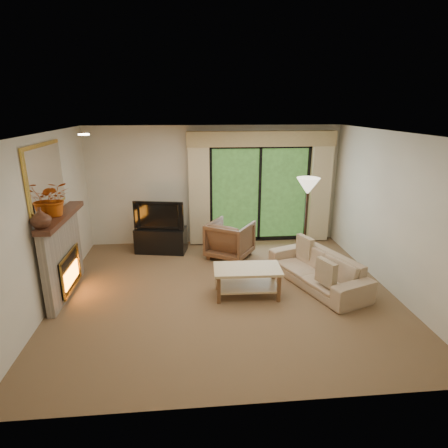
{
  "coord_description": "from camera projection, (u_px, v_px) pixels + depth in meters",
  "views": [
    {
      "loc": [
        -0.56,
        -5.63,
        2.98
      ],
      "look_at": [
        0.0,
        0.3,
        1.1
      ],
      "focal_mm": 30.0,
      "sensor_mm": 36.0,
      "label": 1
    }
  ],
  "objects": [
    {
      "name": "floor",
      "position": [
        226.0,
        292.0,
        6.29
      ],
      "size": [
        5.5,
        5.5,
        0.0
      ],
      "primitive_type": "plane",
      "color": "brown",
      "rests_on": "ground"
    },
    {
      "name": "ceiling",
      "position": [
        226.0,
        133.0,
        5.51
      ],
      "size": [
        5.5,
        5.5,
        0.0
      ],
      "primitive_type": "plane",
      "rotation": [
        3.14,
        0.0,
        0.0
      ],
      "color": "white",
      "rests_on": "ground"
    },
    {
      "name": "wall_back",
      "position": [
        215.0,
        186.0,
        8.27
      ],
      "size": [
        5.0,
        0.0,
        5.0
      ],
      "primitive_type": "plane",
      "rotation": [
        1.57,
        0.0,
        0.0
      ],
      "color": "beige",
      "rests_on": "ground"
    },
    {
      "name": "wall_front",
      "position": [
        252.0,
        293.0,
        3.52
      ],
      "size": [
        5.0,
        0.0,
        5.0
      ],
      "primitive_type": "plane",
      "rotation": [
        -1.57,
        0.0,
        0.0
      ],
      "color": "beige",
      "rests_on": "ground"
    },
    {
      "name": "wall_left",
      "position": [
        45.0,
        222.0,
        5.65
      ],
      "size": [
        0.0,
        5.0,
        5.0
      ],
      "primitive_type": "plane",
      "rotation": [
        1.57,
        0.0,
        1.57
      ],
      "color": "beige",
      "rests_on": "ground"
    },
    {
      "name": "wall_right",
      "position": [
        392.0,
        213.0,
        6.14
      ],
      "size": [
        0.0,
        5.0,
        5.0
      ],
      "primitive_type": "plane",
      "rotation": [
        1.57,
        0.0,
        -1.57
      ],
      "color": "beige",
      "rests_on": "ground"
    },
    {
      "name": "fireplace",
      "position": [
        63.0,
        255.0,
        6.04
      ],
      "size": [
        0.24,
        1.7,
        1.37
      ],
      "primitive_type": null,
      "color": "gray",
      "rests_on": "floor"
    },
    {
      "name": "mirror",
      "position": [
        46.0,
        177.0,
        5.65
      ],
      "size": [
        0.07,
        1.45,
        1.02
      ],
      "primitive_type": null,
      "color": "gold",
      "rests_on": "wall_left"
    },
    {
      "name": "sliding_door",
      "position": [
        259.0,
        194.0,
        8.37
      ],
      "size": [
        2.26,
        0.1,
        2.16
      ],
      "primitive_type": null,
      "color": "black",
      "rests_on": "floor"
    },
    {
      "name": "curtain_left",
      "position": [
        199.0,
        192.0,
        8.12
      ],
      "size": [
        0.45,
        0.18,
        2.35
      ],
      "primitive_type": "cube",
      "color": "#CCB88C",
      "rests_on": "floor"
    },
    {
      "name": "curtain_right",
      "position": [
        320.0,
        189.0,
        8.36
      ],
      "size": [
        0.45,
        0.18,
        2.35
      ],
      "primitive_type": "cube",
      "color": "#CCB88C",
      "rests_on": "floor"
    },
    {
      "name": "cornice",
      "position": [
        262.0,
        139.0,
        7.92
      ],
      "size": [
        3.2,
        0.24,
        0.32
      ],
      "primitive_type": "cube",
      "color": "tan",
      "rests_on": "wall_back"
    },
    {
      "name": "media_console",
      "position": [
        161.0,
        240.0,
        7.96
      ],
      "size": [
        1.12,
        0.66,
        0.52
      ],
      "primitive_type": "cube",
      "rotation": [
        0.0,
        0.0,
        -0.19
      ],
      "color": "black",
      "rests_on": "floor"
    },
    {
      "name": "tv",
      "position": [
        160.0,
        214.0,
        7.79
      ],
      "size": [
        1.05,
        0.33,
        0.6
      ],
      "primitive_type": "imported",
      "rotation": [
        0.0,
        0.0,
        -0.19
      ],
      "color": "black",
      "rests_on": "media_console"
    },
    {
      "name": "armchair",
      "position": [
        230.0,
        240.0,
        7.63
      ],
      "size": [
        1.13,
        1.14,
        0.76
      ],
      "primitive_type": "imported",
      "rotation": [
        0.0,
        0.0,
        2.58
      ],
      "color": "brown",
      "rests_on": "floor"
    },
    {
      "name": "sofa",
      "position": [
        317.0,
        269.0,
        6.46
      ],
      "size": [
        1.4,
        2.08,
        0.57
      ],
      "primitive_type": "imported",
      "rotation": [
        0.0,
        0.0,
        -1.21
      ],
      "color": "tan",
      "rests_on": "floor"
    },
    {
      "name": "pillow_near",
      "position": [
        326.0,
        272.0,
        5.86
      ],
      "size": [
        0.24,
        0.41,
        0.4
      ],
      "primitive_type": "cube",
      "rotation": [
        0.0,
        0.0,
        0.36
      ],
      "color": "brown",
      "rests_on": "sofa"
    },
    {
      "name": "pillow_far",
      "position": [
        305.0,
        247.0,
        6.93
      ],
      "size": [
        0.24,
        0.41,
        0.4
      ],
      "primitive_type": "cube",
      "rotation": [
        0.0,
        0.0,
        0.36
      ],
      "color": "brown",
      "rests_on": "sofa"
    },
    {
      "name": "coffee_table",
      "position": [
        247.0,
        282.0,
        6.11
      ],
      "size": [
        1.1,
        0.63,
        0.49
      ],
      "primitive_type": null,
      "rotation": [
        0.0,
        0.0,
        -0.04
      ],
      "color": "tan",
      "rests_on": "floor"
    },
    {
      "name": "floor_lamp",
      "position": [
        306.0,
        220.0,
        7.37
      ],
      "size": [
        0.52,
        0.52,
        1.68
      ],
      "primitive_type": null,
      "rotation": [
        0.0,
        0.0,
        -0.18
      ],
      "color": "#FFEDCF",
      "rests_on": "floor"
    },
    {
      "name": "vase",
      "position": [
        40.0,
        218.0,
        5.14
      ],
      "size": [
        0.31,
        0.31,
        0.29
      ],
      "primitive_type": "imported",
      "rotation": [
        0.0,
        0.0,
        -0.13
      ],
      "color": "#442417",
      "rests_on": "fireplace"
    },
    {
      "name": "branches",
      "position": [
        54.0,
        199.0,
        5.68
      ],
      "size": [
        0.58,
        0.53,
        0.53
      ],
      "primitive_type": "imported",
      "rotation": [
        0.0,
        0.0,
        0.28
      ],
      "color": "#A6430D",
      "rests_on": "fireplace"
    }
  ]
}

